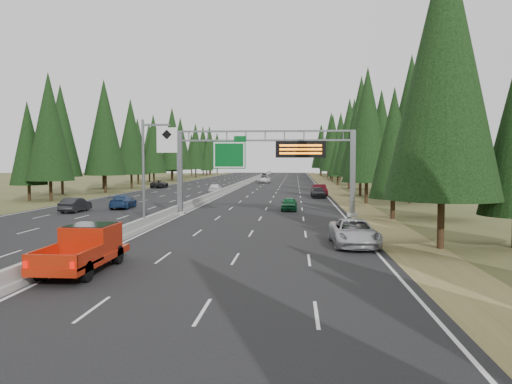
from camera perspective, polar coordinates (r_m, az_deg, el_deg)
road at (r=91.34m, az=-2.43°, el=0.38°), size 32.00×260.00×0.08m
shoulder_right at (r=90.93m, az=8.78°, el=0.32°), size 3.60×260.00×0.06m
shoulder_left at (r=95.15m, az=-13.13°, el=0.41°), size 3.60×260.00×0.06m
median_barrier at (r=91.32m, az=-2.43°, el=0.61°), size 0.70×260.00×0.85m
sign_gantry at (r=45.47m, az=1.85°, el=3.80°), size 16.75×0.98×7.80m
hov_sign_pole at (r=37.01m, az=-11.91°, el=2.94°), size 2.80×0.50×8.00m
tree_row_right at (r=88.56m, az=11.87°, el=6.47°), size 12.09×239.62×18.80m
tree_row_left at (r=94.88m, az=-15.81°, el=6.00°), size 12.39×239.36×18.63m
silver_minivan at (r=30.07m, az=11.12°, el=-4.56°), size 2.79×5.69×1.55m
red_pickup at (r=24.33m, az=-18.73°, el=-5.77°), size 2.22×6.22×2.03m
car_ahead_green at (r=50.72m, az=3.81°, el=-1.35°), size 1.65×3.93×1.33m
car_ahead_dkred at (r=72.16m, az=7.26°, el=0.20°), size 2.21×5.16×1.65m
car_ahead_dkgrey at (r=68.98m, az=7.11°, el=-0.07°), size 2.04×4.76×1.37m
car_ahead_white at (r=115.37m, az=0.95°, el=1.47°), size 2.81×5.98×1.65m
car_ahead_far at (r=153.16m, az=0.95°, el=1.93°), size 2.02×4.35×1.44m
car_onc_near at (r=52.16m, az=-19.94°, el=-1.37°), size 1.65×4.36×1.42m
car_onc_blue at (r=54.66m, az=-14.97°, el=-1.06°), size 2.38×5.08×1.43m
car_onc_white at (r=78.58m, az=-4.67°, el=0.43°), size 1.82×4.42×1.50m
car_onc_far at (r=95.62m, az=-10.97°, el=0.91°), size 2.43×5.14×1.42m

